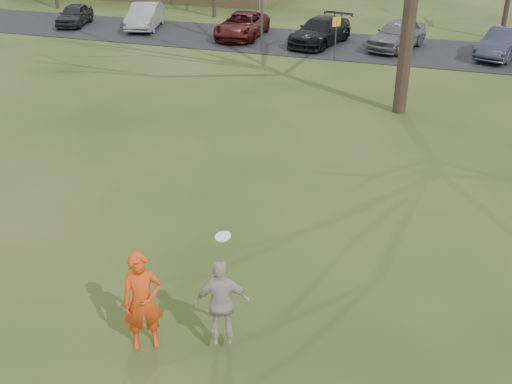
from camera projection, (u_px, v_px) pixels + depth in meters
ground at (183, 363)px, 10.57m from camera, size 120.00×120.00×0.00m
parking_strip at (383, 49)px, 31.67m from camera, size 62.00×6.50×0.04m
player_defender at (143, 302)px, 10.56m from camera, size 0.86×0.78×1.97m
car_0 at (74, 15)px, 36.88m from camera, size 2.45×4.01×1.28m
car_1 at (145, 16)px, 35.97m from camera, size 2.72×4.78×1.49m
car_2 at (242, 25)px, 33.77m from camera, size 2.57×5.04×1.36m
car_3 at (320, 31)px, 32.18m from camera, size 3.00×5.21×1.42m
car_4 at (397, 35)px, 31.23m from camera, size 3.03×4.75×1.50m
car_5 at (504, 43)px, 29.58m from camera, size 2.91×4.62×1.44m
catching_play at (222, 303)px, 10.40m from camera, size 1.08×0.76×2.29m
sign_yellow at (336, 30)px, 29.07m from camera, size 0.35×0.35×2.08m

